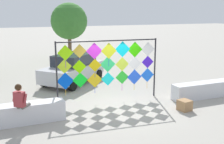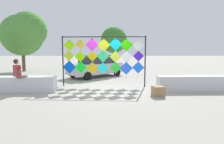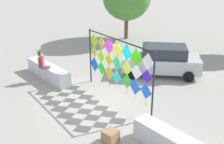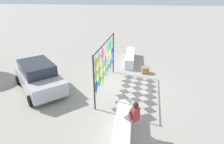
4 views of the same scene
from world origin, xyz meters
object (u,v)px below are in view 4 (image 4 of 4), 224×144
seated_vendor (132,116)px  parked_car (38,76)px  kite_display_rack (105,60)px  cardboard_box_large (145,70)px

seated_vendor → parked_car: 6.14m
kite_display_rack → seated_vendor: 4.16m
kite_display_rack → parked_car: kite_display_rack is taller
seated_vendor → cardboard_box_large: (6.13, -0.74, -0.71)m
kite_display_rack → parked_car: 3.86m
seated_vendor → cardboard_box_large: 6.22m
kite_display_rack → cardboard_box_large: kite_display_rack is taller
kite_display_rack → cardboard_box_large: (2.36, -2.34, -1.49)m
seated_vendor → kite_display_rack: bearing=22.9°
kite_display_rack → cardboard_box_large: 3.64m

